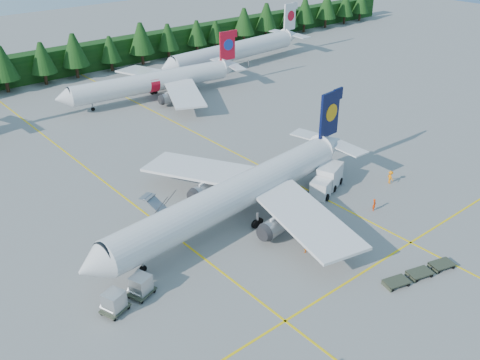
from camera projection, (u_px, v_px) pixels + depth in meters
ground at (336, 239)px, 61.82m from camera, size 320.00×320.00×0.00m
taxi_stripe_a at (141, 210)px, 67.44m from camera, size 0.25×120.00×0.01m
taxi_stripe_b at (260, 165)px, 78.78m from camera, size 0.25×120.00×0.01m
taxi_stripe_cross at (378, 263)px, 57.75m from camera, size 80.00×0.25×0.01m
treeline_hedge at (49, 64)px, 116.03m from camera, size 220.00×4.00×6.00m
airliner_navy at (228, 199)px, 62.75m from camera, size 41.32×33.84×12.02m
airliner_red at (149, 83)px, 103.13m from camera, size 37.84×30.99×11.01m
airliner_far_right at (230, 52)px, 122.23m from camera, size 41.67×6.89×12.11m
airstairs at (176, 224)px, 63.00m from camera, size 5.18×6.52×3.84m
service_truck at (326, 180)px, 71.45m from camera, size 6.94×4.60×3.15m
dolly_train at (420, 272)px, 55.52m from camera, size 9.04×3.56×0.15m
uld_pair at (128, 293)px, 51.37m from camera, size 6.19×3.15×1.93m
crew_a at (374, 205)px, 67.09m from camera, size 0.70×0.59×1.63m
crew_b at (305, 246)px, 59.17m from camera, size 1.04×1.02×1.69m
crew_c at (390, 177)px, 73.52m from camera, size 0.72×0.88×1.83m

